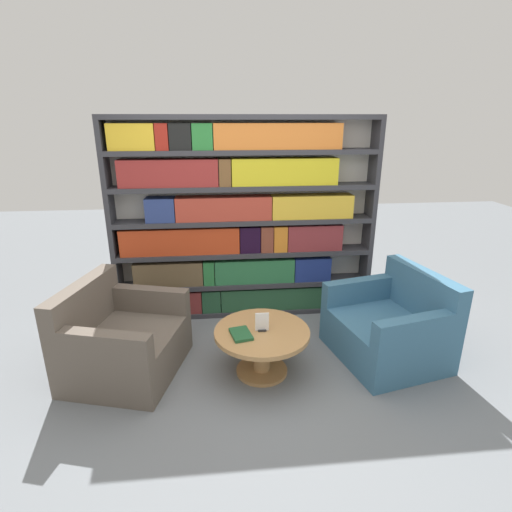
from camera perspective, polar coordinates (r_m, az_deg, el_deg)
name	(u,v)px	position (r m, az deg, el deg)	size (l,w,h in m)	color
ground_plane	(257,384)	(3.52, 0.18, -17.81)	(14.00, 14.00, 0.00)	slate
bookshelf	(239,222)	(4.29, -2.47, 4.95)	(2.80, 0.30, 2.14)	silver
armchair_left	(122,342)	(3.72, -18.61, -11.59)	(1.07, 1.14, 0.81)	brown
armchair_right	(390,328)	(3.93, 18.57, -9.78)	(1.04, 1.11, 0.81)	#386684
coffee_table	(262,342)	(3.50, 0.85, -12.22)	(0.81, 0.81, 0.41)	#AD7F4C
table_sign	(262,323)	(3.40, 0.87, -9.55)	(0.12, 0.06, 0.16)	black
stray_book	(241,334)	(3.36, -2.16, -11.09)	(0.20, 0.25, 0.02)	#1E512D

